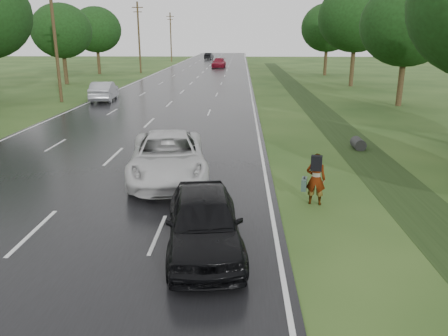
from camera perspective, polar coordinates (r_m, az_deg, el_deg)
ground at (r=13.42m, az=-23.62°, el=-7.80°), size 220.00×220.00×0.00m
road at (r=56.46m, az=-3.74°, el=11.48°), size 14.00×180.00×0.04m
edge_stripe_east at (r=56.17m, az=3.26°, el=11.49°), size 0.12×180.00×0.01m
edge_stripe_west at (r=57.54m, az=-10.58°, el=11.36°), size 0.12×180.00×0.01m
center_line at (r=56.46m, az=-3.74°, el=11.51°), size 0.12×180.00×0.01m
drainage_ditch at (r=30.63m, az=13.06°, el=6.57°), size 2.20×120.00×0.56m
utility_pole_mid at (r=38.91m, az=-21.23°, el=15.65°), size 1.60×0.26×10.00m
utility_pole_far at (r=67.59m, az=-11.05°, el=16.49°), size 1.60×0.26×10.00m
utility_pole_distant at (r=97.08m, az=-6.97°, el=16.69°), size 1.60×0.26×10.00m
tree_east_c at (r=37.08m, az=22.85°, el=16.94°), size 7.00×7.00×9.29m
tree_east_d at (r=50.42m, az=16.89°, el=18.31°), size 8.00×8.00×10.76m
tree_east_f at (r=64.02m, az=13.39°, el=17.41°), size 7.20×7.20×9.62m
tree_west_d at (r=53.76m, az=-20.46°, el=16.44°), size 6.60×6.60×8.80m
tree_west_f at (r=67.15m, az=-16.36°, el=16.95°), size 7.00×7.00×9.29m
pedestrian at (r=14.36m, az=11.81°, el=-1.32°), size 0.82×0.80×1.71m
white_pickup at (r=16.74m, az=-7.34°, el=1.51°), size 3.68×6.43×1.69m
dark_sedan at (r=11.04m, az=-2.65°, el=-6.96°), size 2.39×4.78×1.56m
silver_sedan at (r=38.73m, az=-15.40°, el=9.67°), size 2.18×4.96×1.58m
far_car_red at (r=77.82m, az=-0.68°, el=13.57°), size 2.46×5.46×1.55m
far_car_dark at (r=106.16m, az=-1.99°, el=14.41°), size 2.01×4.58×1.46m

